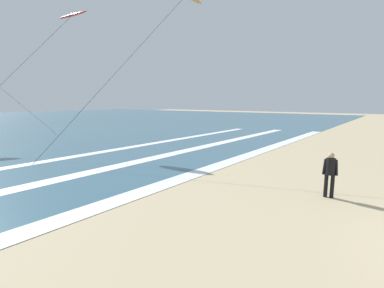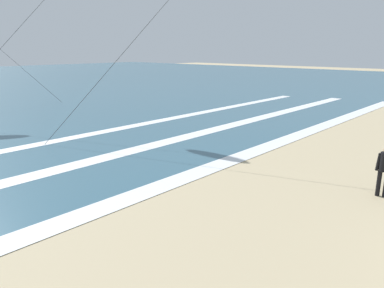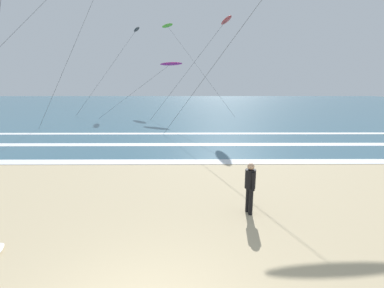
# 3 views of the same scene
# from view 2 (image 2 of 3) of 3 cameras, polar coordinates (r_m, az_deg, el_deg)

# --- Properties ---
(wave_foam_shoreline) EXTENTS (50.71, 0.91, 0.01)m
(wave_foam_shoreline) POSITION_cam_2_polar(r_m,az_deg,el_deg) (12.91, -1.42, -5.33)
(wave_foam_shoreline) COLOR white
(wave_foam_shoreline) RESTS_ON ocean_surface
(wave_foam_mid_break) EXTENTS (48.19, 0.91, 0.01)m
(wave_foam_mid_break) POSITION_cam_2_polar(r_m,az_deg,el_deg) (16.24, -10.56, -1.35)
(wave_foam_mid_break) COLOR white
(wave_foam_mid_break) RESTS_ON ocean_surface
(wave_foam_outer_break) EXTENTS (42.04, 0.77, 0.01)m
(wave_foam_outer_break) POSITION_cam_2_polar(r_m,az_deg,el_deg) (20.40, -14.37, 1.72)
(wave_foam_outer_break) COLOR white
(wave_foam_outer_break) RESTS_ON ocean_surface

